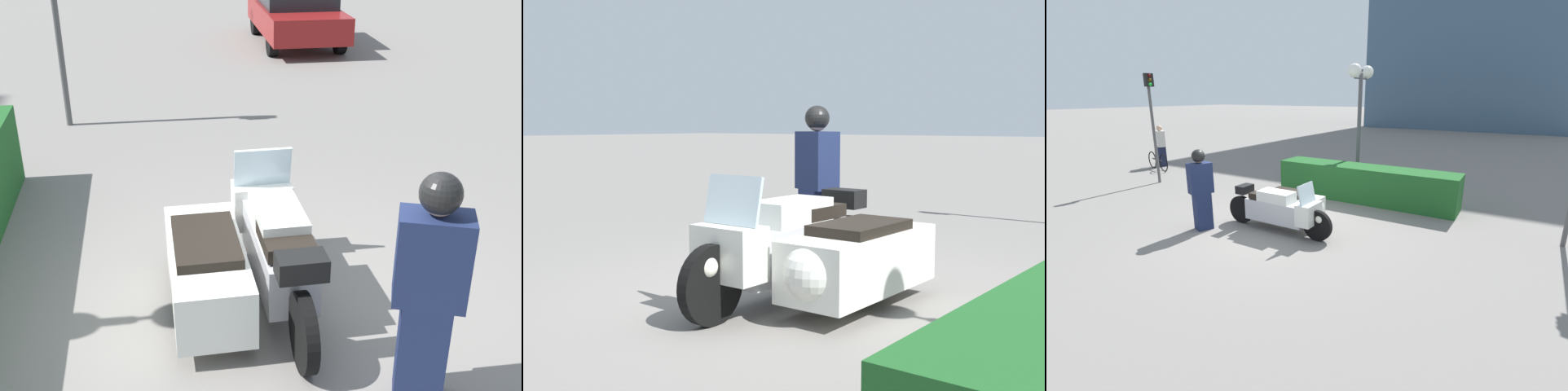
# 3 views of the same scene
# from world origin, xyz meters

# --- Properties ---
(ground_plane) EXTENTS (160.00, 160.00, 0.00)m
(ground_plane) POSITION_xyz_m (0.00, 0.00, 0.00)
(ground_plane) COLOR slate
(police_motorcycle) EXTENTS (2.65, 1.24, 1.15)m
(police_motorcycle) POSITION_xyz_m (0.30, 0.18, 0.46)
(police_motorcycle) COLOR black
(police_motorcycle) RESTS_ON ground
(officer_rider) EXTENTS (0.45, 0.55, 1.76)m
(officer_rider) POSITION_xyz_m (-1.19, -0.91, 0.93)
(officer_rider) COLOR #192347
(officer_rider) RESTS_ON ground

